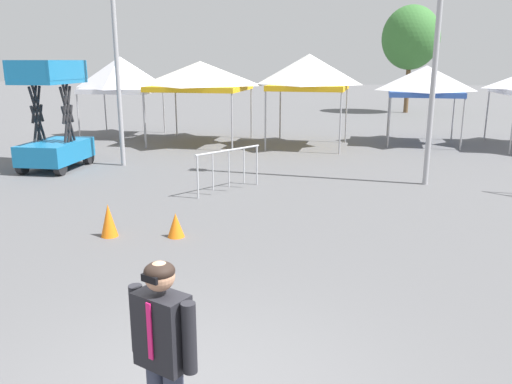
# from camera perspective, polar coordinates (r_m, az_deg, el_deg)

# --- Properties ---
(canopy_tent_behind_center) EXTENTS (3.11, 3.11, 3.38)m
(canopy_tent_behind_center) POSITION_cam_1_polar(r_m,az_deg,el_deg) (23.01, -14.79, 12.50)
(canopy_tent_behind_center) COLOR #9E9EA3
(canopy_tent_behind_center) RESTS_ON ground
(canopy_tent_center) EXTENTS (3.59, 3.59, 3.20)m
(canopy_tent_center) POSITION_cam_1_polar(r_m,az_deg,el_deg) (20.65, -6.22, 12.71)
(canopy_tent_center) COLOR #9E9EA3
(canopy_tent_center) RESTS_ON ground
(canopy_tent_far_right) EXTENTS (3.00, 3.00, 3.46)m
(canopy_tent_far_right) POSITION_cam_1_polar(r_m,az_deg,el_deg) (19.72, 5.91, 13.12)
(canopy_tent_far_right) COLOR #9E9EA3
(canopy_tent_far_right) RESTS_ON ground
(canopy_tent_behind_left) EXTENTS (2.87, 2.87, 3.03)m
(canopy_tent_behind_left) POSITION_cam_1_polar(r_m,az_deg,el_deg) (21.38, 18.36, 11.65)
(canopy_tent_behind_left) COLOR #9E9EA3
(canopy_tent_behind_left) RESTS_ON ground
(scissor_lift) EXTENTS (1.46, 2.34, 3.23)m
(scissor_lift) POSITION_cam_1_polar(r_m,az_deg,el_deg) (16.70, -21.52, 5.89)
(scissor_lift) COLOR black
(scissor_lift) RESTS_ON ground
(person_foreground) EXTENTS (0.61, 0.38, 1.78)m
(person_foreground) POSITION_cam_1_polar(r_m,az_deg,el_deg) (4.21, -10.25, -17.09)
(person_foreground) COLOR #33384C
(person_foreground) RESTS_ON ground
(light_pole_near_lift) EXTENTS (0.36, 0.36, 7.59)m
(light_pole_near_lift) POSITION_cam_1_polar(r_m,az_deg,el_deg) (16.52, -15.50, 17.83)
(light_pole_near_lift) COLOR #9E9EA3
(light_pole_near_lift) RESTS_ON ground
(tree_behind_tents_right) EXTENTS (3.52, 3.52, 6.53)m
(tree_behind_tents_right) POSITION_cam_1_polar(r_m,az_deg,el_deg) (34.34, 16.83, 16.09)
(tree_behind_tents_right) COLOR brown
(tree_behind_tents_right) RESTS_ON ground
(crowd_barrier_mid_lot) EXTENTS (1.23, 1.76, 1.08)m
(crowd_barrier_mid_lot) POSITION_cam_1_polar(r_m,az_deg,el_deg) (12.87, -3.05, 3.35)
(crowd_barrier_mid_lot) COLOR #B7BABF
(crowd_barrier_mid_lot) RESTS_ON ground
(traffic_cone_lot_center) EXTENTS (0.32, 0.32, 0.46)m
(traffic_cone_lot_center) POSITION_cam_1_polar(r_m,az_deg,el_deg) (9.73, -8.92, -3.65)
(traffic_cone_lot_center) COLOR orange
(traffic_cone_lot_center) RESTS_ON ground
(traffic_cone_near_barrier) EXTENTS (0.32, 0.32, 0.63)m
(traffic_cone_near_barrier) POSITION_cam_1_polar(r_m,az_deg,el_deg) (10.00, -16.06, -3.05)
(traffic_cone_near_barrier) COLOR orange
(traffic_cone_near_barrier) RESTS_ON ground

